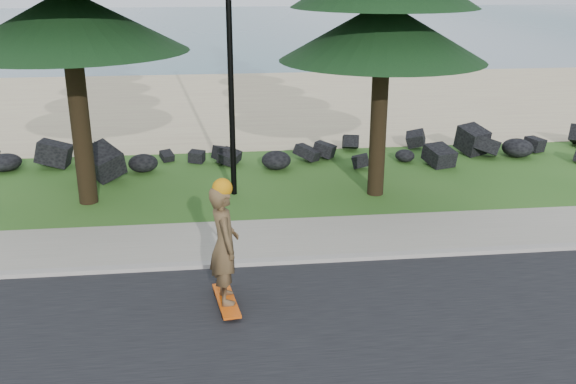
% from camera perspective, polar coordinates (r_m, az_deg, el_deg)
% --- Properties ---
extents(ground, '(160.00, 160.00, 0.00)m').
position_cam_1_polar(ground, '(13.09, -4.30, -4.83)').
color(ground, '#2B581B').
rests_on(ground, ground).
extents(road, '(160.00, 7.00, 0.02)m').
position_cam_1_polar(road, '(9.18, -3.02, -16.37)').
color(road, black).
rests_on(road, ground).
extents(kerb, '(160.00, 0.20, 0.10)m').
position_cam_1_polar(kerb, '(12.26, -4.12, -6.34)').
color(kerb, '#A39B93').
rests_on(kerb, ground).
extents(sidewalk, '(160.00, 2.00, 0.08)m').
position_cam_1_polar(sidewalk, '(13.26, -4.35, -4.32)').
color(sidewalk, gray).
rests_on(sidewalk, ground).
extents(beach_sand, '(160.00, 15.00, 0.01)m').
position_cam_1_polar(beach_sand, '(26.97, -5.67, 7.91)').
color(beach_sand, tan).
rests_on(beach_sand, ground).
extents(ocean, '(160.00, 58.00, 0.01)m').
position_cam_1_polar(ocean, '(63.16, -6.40, 14.50)').
color(ocean, '#3D6976').
rests_on(ocean, ground).
extents(seawall_boulders, '(60.00, 2.40, 1.10)m').
position_cam_1_polar(seawall_boulders, '(18.34, -5.07, 2.36)').
color(seawall_boulders, black).
rests_on(seawall_boulders, ground).
extents(lamp_post, '(0.25, 0.14, 8.14)m').
position_cam_1_polar(lamp_post, '(15.19, -5.26, 14.71)').
color(lamp_post, black).
rests_on(lamp_post, ground).
extents(skateboarder, '(0.58, 1.23, 2.23)m').
position_cam_1_polar(skateboarder, '(10.43, -5.68, -4.71)').
color(skateboarder, '#D44E0C').
rests_on(skateboarder, ground).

